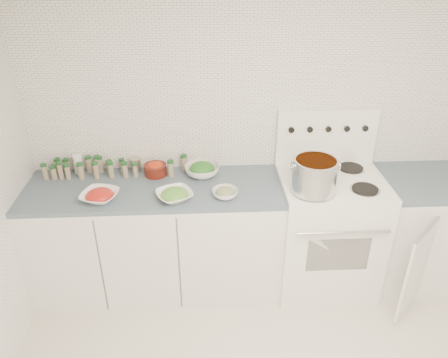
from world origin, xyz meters
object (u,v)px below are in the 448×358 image
stove (326,228)px  bowl_tomato (100,196)px  bowl_snowpea (174,195)px  stock_pot (315,174)px

stove → bowl_tomato: (-1.65, -0.15, 0.44)m
bowl_tomato → bowl_snowpea: size_ratio=0.96×
stock_pot → bowl_tomato: (-1.46, 0.02, -0.14)m
stock_pot → bowl_snowpea: bearing=179.6°
stove → bowl_tomato: bearing=-174.6°
stove → bowl_tomato: 1.71m
bowl_tomato → bowl_snowpea: bearing=-1.8°
bowl_tomato → bowl_snowpea: bowl_tomato is taller
stove → stock_pot: 0.63m
bowl_tomato → stove: bearing=5.4°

